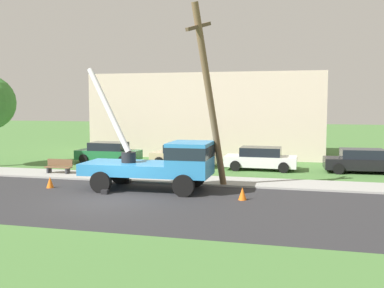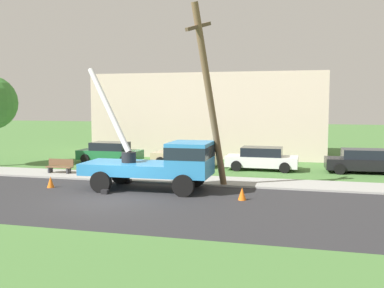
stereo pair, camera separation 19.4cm
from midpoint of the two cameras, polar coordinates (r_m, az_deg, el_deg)
The scene contains 13 objects.
ground_plane at distance 31.04m, azimuth -1.30°, elevation -2.51°, with size 120.00×120.00×0.00m, color #477538.
road_asphalt at distance 19.93m, azimuth -10.74°, elevation -7.02°, with size 80.00×8.77×0.01m, color #2B2B2D.
sidewalk_strip at distance 25.10m, azimuth -5.20°, elevation -4.29°, with size 80.00×2.64×0.10m, color #9E9E99.
utility_truck at distance 21.69m, azimuth -3.79°, elevation -2.17°, with size 6.82×3.21×5.98m.
leaning_utility_pole at distance 21.54m, azimuth 1.96°, elevation 5.98°, with size 1.45×3.07×8.74m.
traffic_cone_ahead at distance 19.82m, azimuth 6.08°, elevation -6.21°, with size 0.36×0.36×0.56m, color orange.
traffic_cone_behind at distance 23.54m, azimuth -17.62°, elevation -4.60°, with size 0.36×0.36×0.56m, color orange.
parked_sedan_green at distance 32.25m, azimuth -10.60°, elevation -1.04°, with size 4.41×2.04×1.42m.
parked_sedan_tan at distance 30.02m, azimuth -1.10°, elevation -1.41°, with size 4.54×2.26×1.42m.
parked_sedan_white at distance 28.58m, azimuth 8.43°, elevation -1.81°, with size 4.40×2.03×1.42m.
parked_sedan_black at distance 28.96m, azimuth 20.39°, elevation -2.00°, with size 4.50×2.19×1.42m.
park_bench at distance 27.56m, azimuth -16.57°, elevation -2.76°, with size 1.60×0.45×0.90m.
lowrise_building_backdrop at distance 36.53m, azimuth 1.98°, elevation 3.70°, with size 18.00×6.00×6.40m, color beige.
Camera 1 is at (8.23, -17.63, 4.23)m, focal length 42.48 mm.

